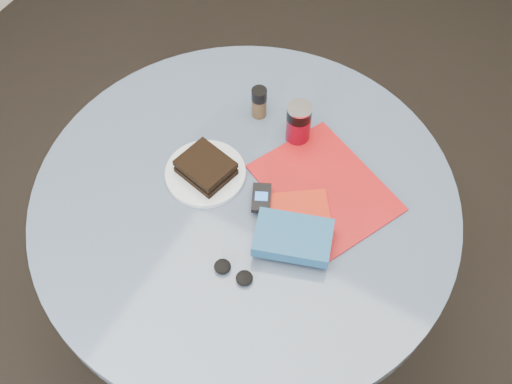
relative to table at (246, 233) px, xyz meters
The scene contains 11 objects.
ground 0.59m from the table, ahead, with size 4.00×4.00×0.00m, color black.
table is the anchor object (origin of this frame).
plate 0.21m from the table, behind, with size 0.19×0.19×0.01m, color silver.
sandwich 0.23m from the table, behind, with size 0.14×0.12×0.04m.
soda_can 0.31m from the table, 84.51° to the left, with size 0.06×0.06×0.11m.
pepper_grinder 0.33m from the table, 112.45° to the left, with size 0.05×0.05×0.09m.
magazine 0.25m from the table, 38.69° to the left, with size 0.32×0.24×0.01m, color maroon.
red_book 0.21m from the table, ahead, with size 0.16×0.11×0.01m, color #A51D0D.
novel 0.26m from the table, 19.19° to the right, with size 0.17×0.11×0.03m, color navy.
mp3_player 0.19m from the table, ahead, with size 0.07×0.09×0.01m.
headphones 0.26m from the table, 66.61° to the right, with size 0.09×0.04×0.02m.
Camera 1 is at (0.43, -0.68, 2.00)m, focal length 45.00 mm.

